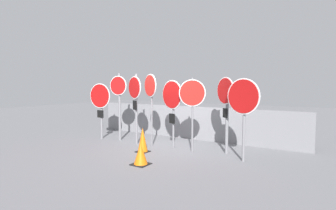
% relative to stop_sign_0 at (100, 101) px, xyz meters
% --- Properties ---
extents(ground_plane, '(40.00, 40.00, 0.00)m').
position_rel_stop_sign_0_xyz_m(ground_plane, '(2.77, 0.25, -1.43)').
color(ground_plane, slate).
extents(fence_back, '(8.32, 0.12, 1.21)m').
position_rel_stop_sign_0_xyz_m(fence_back, '(2.77, 1.82, -0.83)').
color(fence_back, slate).
rests_on(fence_back, ground).
extents(stop_sign_0, '(0.91, 0.19, 2.07)m').
position_rel_stop_sign_0_xyz_m(stop_sign_0, '(0.00, 0.00, 0.00)').
color(stop_sign_0, slate).
rests_on(stop_sign_0, ground).
extents(stop_sign_1, '(0.69, 0.19, 2.44)m').
position_rel_stop_sign_0_xyz_m(stop_sign_1, '(0.80, 0.14, 0.19)').
color(stop_sign_1, slate).
rests_on(stop_sign_1, ground).
extents(stop_sign_2, '(0.72, 0.28, 2.38)m').
position_rel_stop_sign_0_xyz_m(stop_sign_2, '(1.68, -0.02, 0.22)').
color(stop_sign_2, slate).
rests_on(stop_sign_2, ground).
extents(stop_sign_3, '(0.68, 0.35, 2.36)m').
position_rel_stop_sign_0_xyz_m(stop_sign_3, '(2.29, 0.02, 0.39)').
color(stop_sign_3, slate).
rests_on(stop_sign_3, ground).
extents(stop_sign_4, '(0.88, 0.31, 2.16)m').
position_rel_stop_sign_0_xyz_m(stop_sign_4, '(3.01, 0.20, 0.12)').
color(stop_sign_4, slate).
rests_on(stop_sign_4, ground).
extents(stop_sign_5, '(0.76, 0.28, 2.21)m').
position_rel_stop_sign_0_xyz_m(stop_sign_5, '(3.82, 0.01, 0.21)').
color(stop_sign_5, slate).
rests_on(stop_sign_5, ground).
extents(stop_sign_6, '(0.66, 0.47, 2.24)m').
position_rel_stop_sign_0_xyz_m(stop_sign_6, '(4.70, 0.41, 0.11)').
color(stop_sign_6, slate).
rests_on(stop_sign_6, ground).
extents(stop_sign_7, '(0.91, 0.26, 2.18)m').
position_rel_stop_sign_0_xyz_m(stop_sign_7, '(5.37, -0.14, 0.13)').
color(stop_sign_7, slate).
rests_on(stop_sign_7, ground).
extents(traffic_cone_0, '(0.36, 0.36, 0.74)m').
position_rel_stop_sign_0_xyz_m(traffic_cone_0, '(2.55, -0.72, -1.07)').
color(traffic_cone_0, black).
rests_on(traffic_cone_0, ground).
extents(traffic_cone_1, '(0.42, 0.42, 0.55)m').
position_rel_stop_sign_0_xyz_m(traffic_cone_1, '(3.28, -1.75, -1.16)').
color(traffic_cone_1, black).
rests_on(traffic_cone_1, ground).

